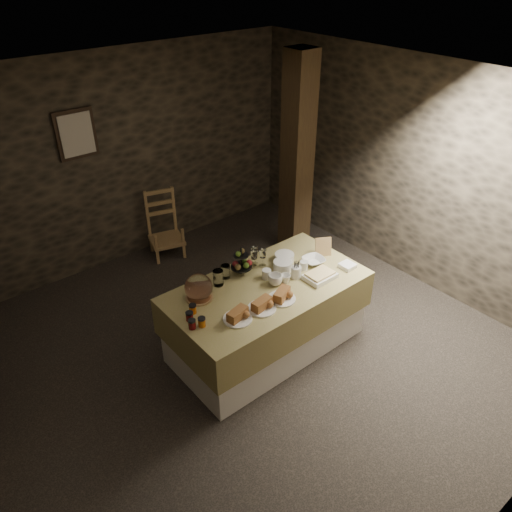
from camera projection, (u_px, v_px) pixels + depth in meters
ground_plane at (225, 366)px, 4.95m from camera, size 5.50×5.00×0.01m
room_shell at (218, 229)px, 4.11m from camera, size 5.52×5.02×2.60m
buffet_table at (267, 312)px, 4.96m from camera, size 1.95×1.04×0.77m
chair at (163, 227)px, 6.53m from camera, size 0.51×0.49×0.69m
timber_column at (297, 161)px, 6.06m from camera, size 0.30×0.30×2.60m
framed_picture at (76, 134)px, 5.53m from camera, size 0.45×0.04×0.55m
plate_stack_a at (283, 266)px, 4.98m from camera, size 0.19×0.19×0.10m
plate_stack_b at (284, 257)px, 5.13m from camera, size 0.20×0.20×0.08m
cutlery_holder at (296, 272)px, 4.87m from camera, size 0.10×0.10×0.12m
cup_a at (275, 280)px, 4.77m from camera, size 0.18×0.18×0.11m
cup_b at (286, 279)px, 4.81m from camera, size 0.12×0.12×0.09m
mug_c at (267, 274)px, 4.87m from camera, size 0.09×0.09×0.09m
mug_d at (304, 265)px, 5.00m from camera, size 0.08×0.08×0.09m
bowl at (314, 261)px, 5.10m from camera, size 0.25×0.25×0.05m
cake_dome at (199, 289)px, 4.56m from camera, size 0.26×0.26×0.26m
fruit_stand at (242, 263)px, 4.89m from camera, size 0.21×0.21×0.30m
bread_platter_left at (238, 316)px, 4.34m from camera, size 0.26×0.26×0.11m
bread_platter_center at (262, 306)px, 4.46m from camera, size 0.26×0.26×0.11m
bread_platter_right at (282, 296)px, 4.58m from camera, size 0.26×0.26×0.11m
jam_jars at (194, 318)px, 4.31m from camera, size 0.18×0.26×0.07m
tart_dish at (320, 276)px, 4.87m from camera, size 0.30×0.22×0.07m
square_dish at (347, 266)px, 5.03m from camera, size 0.14×0.14×0.04m
menu_frame at (323, 248)px, 5.20m from camera, size 0.18×0.14×0.22m
storage_jar_a at (218, 278)px, 4.76m from camera, size 0.10×0.10×0.16m
storage_jar_b at (226, 272)px, 4.86m from camera, size 0.09×0.09×0.14m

